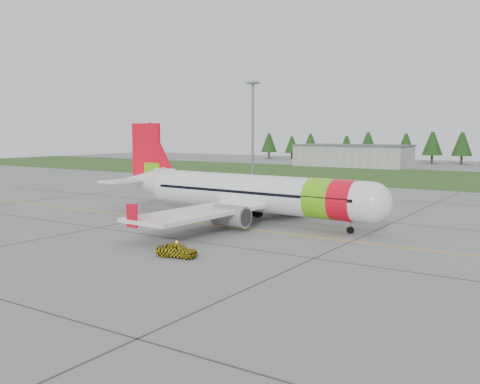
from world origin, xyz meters
The scene contains 8 objects.
ground centered at (0.00, 0.00, 0.00)m, with size 320.00×320.00×0.00m, color gray.
aircraft centered at (-4.04, 12.23, 3.22)m, with size 36.89×33.99×11.17m.
follow_me_car centered at (0.54, -5.71, 1.71)m, with size 1.37×1.16×3.42m, color yellow.
service_van centered at (-9.33, 47.55, 2.03)m, with size 1.42×1.34×4.06m, color white.
grass_strip centered at (0.00, 82.00, 0.01)m, with size 320.00×50.00×0.03m, color #30561E.
taxi_guideline centered at (0.00, 8.00, 0.01)m, with size 120.00×0.25×0.02m, color gold.
hangar_west centered at (-30.00, 110.00, 3.00)m, with size 32.00×14.00×6.00m, color #A8A8A3.
floodlight_mast centered at (-32.00, 58.00, 10.00)m, with size 0.50×0.50×20.00m, color slate.
Camera 1 is at (27.98, -38.22, 10.07)m, focal length 40.00 mm.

